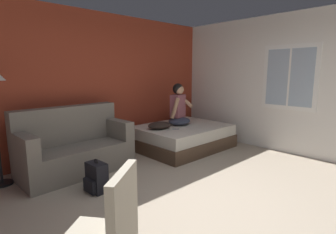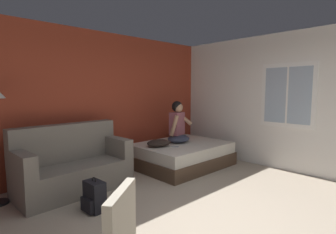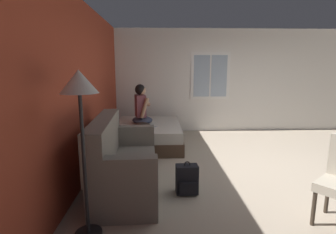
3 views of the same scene
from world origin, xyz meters
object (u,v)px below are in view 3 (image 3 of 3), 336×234
(backpack, at_px, (187,180))
(cell_phone, at_px, (154,127))
(bed, at_px, (148,134))
(person_seated, at_px, (141,108))
(floor_lamp, at_px, (80,99))
(couch, at_px, (121,164))
(throw_pillow, at_px, (142,126))

(backpack, height_order, cell_phone, cell_phone)
(bed, xyz_separation_m, person_seated, (0.02, 0.14, 0.60))
(person_seated, height_order, floor_lamp, floor_lamp)
(person_seated, xyz_separation_m, cell_phone, (-0.37, -0.28, -0.35))
(bed, distance_m, cell_phone, 0.45)
(bed, xyz_separation_m, backpack, (-2.34, -0.62, -0.04))
(person_seated, height_order, cell_phone, person_seated)
(floor_lamp, bearing_deg, bed, -8.88)
(couch, xyz_separation_m, throw_pillow, (1.66, -0.19, 0.16))
(throw_pillow, bearing_deg, backpack, -157.85)
(couch, relative_size, backpack, 3.78)
(couch, relative_size, person_seated, 1.98)
(floor_lamp, bearing_deg, throw_pillow, -8.61)
(couch, xyz_separation_m, backpack, (-0.11, -0.91, -0.20))
(throw_pillow, bearing_deg, cell_phone, -49.71)
(person_seated, bearing_deg, floor_lamp, 173.58)
(bed, relative_size, person_seated, 2.15)
(backpack, bearing_deg, floor_lamp, 128.05)
(backpack, distance_m, throw_pillow, 1.95)
(couch, bearing_deg, cell_phone, -13.02)
(person_seated, relative_size, backpack, 1.91)
(bed, height_order, floor_lamp, floor_lamp)
(couch, distance_m, cell_phone, 1.92)
(couch, bearing_deg, person_seated, -3.78)
(cell_phone, relative_size, floor_lamp, 0.08)
(person_seated, distance_m, throw_pillow, 0.64)
(bed, xyz_separation_m, throw_pillow, (-0.56, 0.10, 0.31))
(couch, bearing_deg, bed, -7.35)
(backpack, height_order, throw_pillow, throw_pillow)
(couch, height_order, throw_pillow, couch)
(floor_lamp, bearing_deg, backpack, -51.95)
(cell_phone, bearing_deg, floor_lamp, 125.89)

